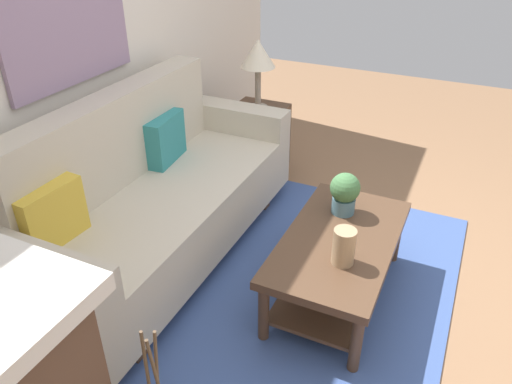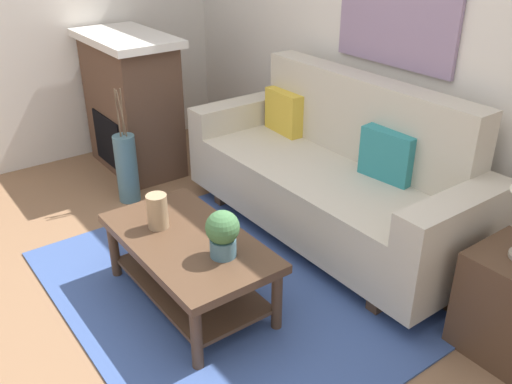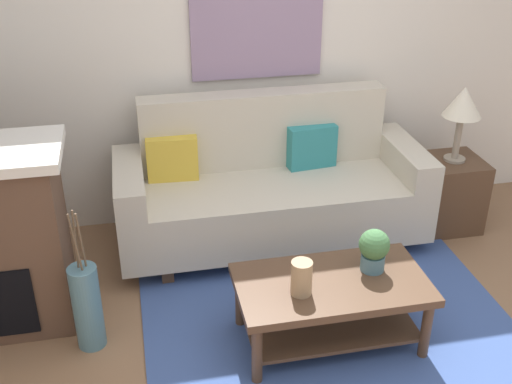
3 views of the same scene
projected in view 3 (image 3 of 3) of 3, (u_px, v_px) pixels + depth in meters
ground_plane at (351, 371)px, 3.57m from camera, size 9.07×9.07×0.00m
wall_back at (273, 44)px, 4.68m from camera, size 5.07×0.10×2.70m
area_rug at (325, 315)px, 4.00m from camera, size 2.27×1.78×0.01m
couch at (270, 188)px, 4.62m from camera, size 2.21×0.84×1.08m
throw_pillow_mustard at (172, 158)px, 4.49m from camera, size 0.37×0.14×0.32m
throw_pillow_teal at (312, 147)px, 4.67m from camera, size 0.37×0.16×0.32m
coffee_table at (331, 297)px, 3.65m from camera, size 1.10×0.60×0.43m
tabletop_vase at (302, 278)px, 3.45m from camera, size 0.12×0.12×0.20m
potted_plant_tabletop at (374, 249)px, 3.64m from camera, size 0.18×0.18×0.26m
side_table at (449, 193)px, 4.88m from camera, size 0.44×0.44×0.56m
table_lamp at (463, 105)px, 4.55m from camera, size 0.28×0.28×0.57m
floor_vase at (87, 307)px, 3.64m from camera, size 0.17×0.17×0.54m
floor_vase_branch_a at (81, 240)px, 3.44m from camera, size 0.02×0.05×0.36m
floor_vase_branch_b at (75, 239)px, 3.45m from camera, size 0.02×0.02×0.36m
floor_vase_branch_c at (75, 243)px, 3.42m from camera, size 0.04×0.02×0.36m
framed_painting at (257, 15)px, 4.49m from camera, size 0.96×0.03×0.90m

